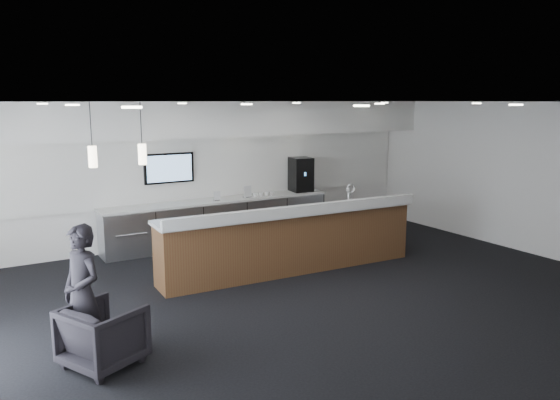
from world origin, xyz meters
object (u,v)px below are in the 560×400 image
lounge_guest (82,293)px  service_counter (290,240)px  coffee_machine (301,174)px  armchair (103,335)px

lounge_guest → service_counter: bearing=91.7°
service_counter → coffee_machine: (1.79, 2.45, 0.76)m
coffee_machine → armchair: bearing=-133.0°
service_counter → coffee_machine: coffee_machine is taller
coffee_machine → armchair: 7.11m
lounge_guest → armchair: bearing=7.2°
service_counter → armchair: 4.20m
service_counter → lounge_guest: lounge_guest is taller
service_counter → armchair: size_ratio=6.11×
service_counter → armchair: service_counter is taller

